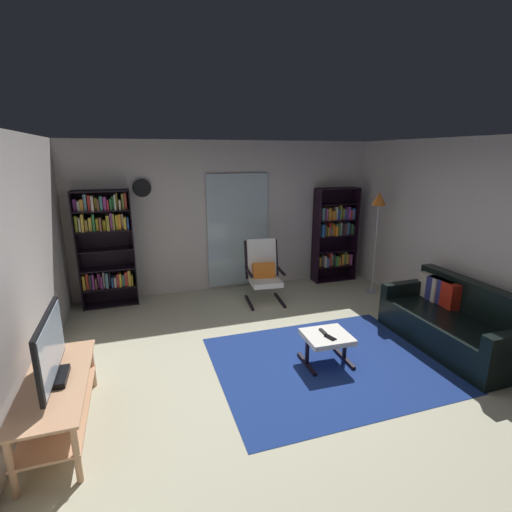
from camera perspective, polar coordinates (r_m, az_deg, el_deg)
ground_plane at (r=4.52m, az=5.62°, el=-16.58°), size 7.02×7.02×0.00m
wall_back at (r=6.68m, az=-4.12°, el=5.96°), size 5.60×0.06×2.60m
wall_left at (r=3.82m, az=-34.18°, el=-3.83°), size 0.06×6.00×2.60m
wall_right at (r=5.64m, az=32.07°, el=1.90°), size 0.06×6.00×2.60m
glass_door_panel at (r=6.69m, az=-2.75°, el=3.83°), size 1.10×0.01×2.00m
area_rug at (r=4.65m, az=10.77°, el=-15.71°), size 2.57×2.08×0.01m
tv_stand at (r=3.87m, az=-27.86°, el=-18.49°), size 0.52×1.36×0.51m
television at (r=3.65m, az=-28.72°, el=-12.45°), size 0.20×0.94×0.60m
bookshelf_near_tv at (r=6.32m, az=-21.91°, el=1.83°), size 0.84×0.30×1.85m
bookshelf_near_sofa at (r=7.28m, az=11.79°, el=3.16°), size 0.82×0.30×1.77m
leather_sofa at (r=5.45m, az=27.89°, el=-8.95°), size 0.85×1.79×0.81m
lounge_armchair at (r=6.17m, az=1.13°, el=-2.10°), size 0.62×0.70×1.02m
ottoman at (r=4.52m, az=10.70°, el=-12.37°), size 0.54×0.50×0.36m
tv_remote at (r=4.53m, az=10.15°, el=-11.23°), size 0.04×0.14×0.02m
cell_phone at (r=4.42m, az=11.23°, el=-12.07°), size 0.10×0.15×0.01m
floor_lamp_by_shelf at (r=6.66m, az=18.10°, el=6.87°), size 0.24×0.24×1.77m
wall_clock at (r=6.34m, az=-16.96°, el=9.87°), size 0.29×0.03×0.29m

